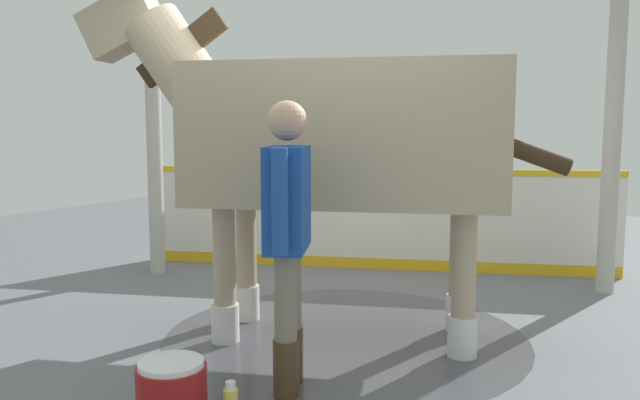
% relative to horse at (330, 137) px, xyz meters
% --- Properties ---
extents(ground_plane, '(16.00, 16.00, 0.02)m').
position_rel_horse_xyz_m(ground_plane, '(0.03, 0.10, -1.49)').
color(ground_plane, slate).
extents(wet_patch, '(2.68, 2.68, 0.00)m').
position_rel_horse_xyz_m(wet_patch, '(0.11, 0.04, -1.47)').
color(wet_patch, '#4C4C54').
rests_on(wet_patch, ground).
extents(barrier_wall, '(4.91, 1.68, 1.11)m').
position_rel_horse_xyz_m(barrier_wall, '(-0.60, 2.22, -0.96)').
color(barrier_wall, silver).
rests_on(barrier_wall, ground).
extents(roof_post_near, '(0.16, 0.16, 2.79)m').
position_rel_horse_xyz_m(roof_post_near, '(-2.54, 0.92, -0.08)').
color(roof_post_near, '#B7B2A8').
rests_on(roof_post_near, ground).
extents(roof_post_far, '(0.16, 0.16, 2.79)m').
position_rel_horse_xyz_m(roof_post_far, '(1.72, 2.32, -0.08)').
color(roof_post_far, '#B7B2A8').
rests_on(roof_post_far, ground).
extents(horse, '(3.44, 1.62, 2.59)m').
position_rel_horse_xyz_m(horse, '(0.00, 0.00, 0.00)').
color(horse, tan).
rests_on(horse, ground).
extents(handler, '(0.40, 0.63, 1.69)m').
position_rel_horse_xyz_m(handler, '(0.22, -0.96, -0.50)').
color(handler, '#47331E').
rests_on(handler, ground).
extents(wash_bucket, '(0.37, 0.37, 0.32)m').
position_rel_horse_xyz_m(wash_bucket, '(-0.12, -1.59, -1.32)').
color(wash_bucket, maroon).
rests_on(wash_bucket, ground).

